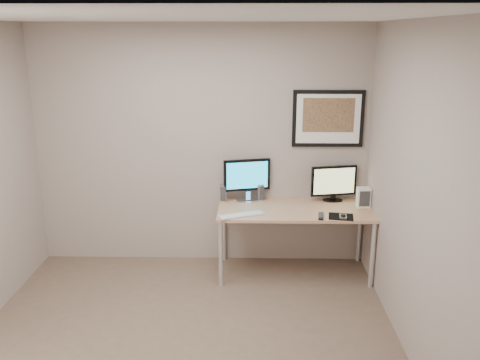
{
  "coord_description": "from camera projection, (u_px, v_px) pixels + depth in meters",
  "views": [
    {
      "loc": [
        0.53,
        -3.65,
        2.5
      ],
      "look_at": [
        0.43,
        1.1,
        1.11
      ],
      "focal_mm": 38.0,
      "sensor_mm": 36.0,
      "label": 1
    }
  ],
  "objects": [
    {
      "name": "keyboard",
      "position": [
        241.0,
        215.0,
        5.07
      ],
      "size": [
        0.48,
        0.3,
        0.02
      ],
      "primitive_type": "cube",
      "rotation": [
        0.0,
        0.0,
        0.4
      ],
      "color": "#BCBCC1",
      "rests_on": "desk"
    },
    {
      "name": "framed_art",
      "position": [
        328.0,
        119.0,
        5.35
      ],
      "size": [
        0.75,
        0.04,
        0.6
      ],
      "color": "black",
      "rests_on": "room"
    },
    {
      "name": "monitor_large",
      "position": [
        247.0,
        178.0,
        5.47
      ],
      "size": [
        0.5,
        0.21,
        0.46
      ],
      "rotation": [
        0.0,
        0.0,
        0.24
      ],
      "color": "#AFB0B4",
      "rests_on": "desk"
    },
    {
      "name": "desk",
      "position": [
        295.0,
        215.0,
        5.3
      ],
      "size": [
        1.6,
        0.7,
        0.73
      ],
      "color": "#AA7652",
      "rests_on": "floor"
    },
    {
      "name": "floor",
      "position": [
        185.0,
        345.0,
        4.21
      ],
      "size": [
        3.6,
        3.6,
        0.0
      ],
      "primitive_type": "plane",
      "color": "brown",
      "rests_on": "ground"
    },
    {
      "name": "remote",
      "position": [
        321.0,
        216.0,
        5.04
      ],
      "size": [
        0.08,
        0.19,
        0.02
      ],
      "primitive_type": "cube",
      "rotation": [
        0.0,
        0.0,
        -0.14
      ],
      "color": "black",
      "rests_on": "desk"
    },
    {
      "name": "fan_unit",
      "position": [
        364.0,
        197.0,
        5.32
      ],
      "size": [
        0.14,
        0.1,
        0.21
      ],
      "primitive_type": "cube",
      "rotation": [
        0.0,
        0.0,
        0.03
      ],
      "color": "white",
      "rests_on": "desk"
    },
    {
      "name": "monitor_tv",
      "position": [
        334.0,
        183.0,
        5.46
      ],
      "size": [
        0.5,
        0.16,
        0.39
      ],
      "rotation": [
        0.0,
        0.0,
        0.2
      ],
      "color": "black",
      "rests_on": "desk"
    },
    {
      "name": "mouse",
      "position": [
        343.0,
        216.0,
        5.01
      ],
      "size": [
        0.07,
        0.11,
        0.04
      ],
      "primitive_type": "ellipsoid",
      "rotation": [
        0.0,
        0.0,
        -0.13
      ],
      "color": "black",
      "rests_on": "mousepad"
    },
    {
      "name": "speaker_left",
      "position": [
        224.0,
        193.0,
        5.49
      ],
      "size": [
        0.09,
        0.09,
        0.19
      ],
      "primitive_type": "cylinder",
      "rotation": [
        0.0,
        0.0,
        -0.17
      ],
      "color": "#AFB0B4",
      "rests_on": "desk"
    },
    {
      "name": "speaker_right",
      "position": [
        261.0,
        192.0,
        5.53
      ],
      "size": [
        0.09,
        0.09,
        0.18
      ],
      "primitive_type": "cylinder",
      "rotation": [
        0.0,
        0.0,
        0.36
      ],
      "color": "#AFB0B4",
      "rests_on": "desk"
    },
    {
      "name": "mousepad",
      "position": [
        341.0,
        217.0,
        5.05
      ],
      "size": [
        0.27,
        0.25,
        0.0
      ],
      "primitive_type": "cube",
      "rotation": [
        0.0,
        0.0,
        -0.16
      ],
      "color": "black",
      "rests_on": "desk"
    },
    {
      "name": "room",
      "position": [
        186.0,
        140.0,
        4.18
      ],
      "size": [
        3.6,
        3.6,
        3.6
      ],
      "color": "white",
      "rests_on": "ground"
    },
    {
      "name": "phone_dock",
      "position": [
        248.0,
        196.0,
        5.46
      ],
      "size": [
        0.08,
        0.08,
        0.14
      ],
      "primitive_type": "cube",
      "rotation": [
        0.0,
        0.0,
        0.33
      ],
      "color": "black",
      "rests_on": "desk"
    }
  ]
}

